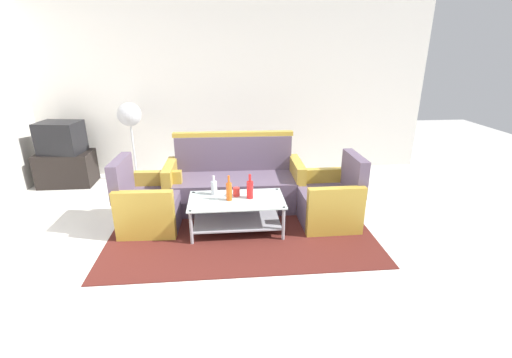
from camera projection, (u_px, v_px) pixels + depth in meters
name	position (u px, v px, depth m)	size (l,w,h in m)	color
ground_plane	(245.00, 268.00, 3.54)	(14.00, 14.00, 0.00)	silver
wall_back	(233.00, 89.00, 5.90)	(6.52, 0.12, 2.80)	silver
rug	(241.00, 226.00, 4.35)	(3.03, 2.07, 0.01)	#511E19
couch	(235.00, 184.00, 4.83)	(1.81, 0.77, 0.96)	#5B4C60
armchair_left	(148.00, 204.00, 4.27)	(0.73, 0.79, 0.85)	#5B4C60
armchair_right	(330.00, 201.00, 4.37)	(0.71, 0.77, 0.85)	#5B4C60
coffee_table	(237.00, 210.00, 4.15)	(1.10, 0.60, 0.40)	silver
bottle_red	(250.00, 189.00, 4.10)	(0.08, 0.08, 0.29)	red
bottle_orange	(229.00, 191.00, 4.04)	(0.07, 0.07, 0.30)	#D85919
bottle_clear	(214.00, 187.00, 4.21)	(0.07, 0.07, 0.24)	silver
cup	(236.00, 192.00, 4.18)	(0.08, 0.08, 0.10)	red
tv_stand	(67.00, 169.00, 5.60)	(0.80, 0.50, 0.52)	black
television	(61.00, 137.00, 5.42)	(0.66, 0.53, 0.48)	black
pedestal_fan	(130.00, 119.00, 5.47)	(0.36, 0.36, 1.27)	#2D2D33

